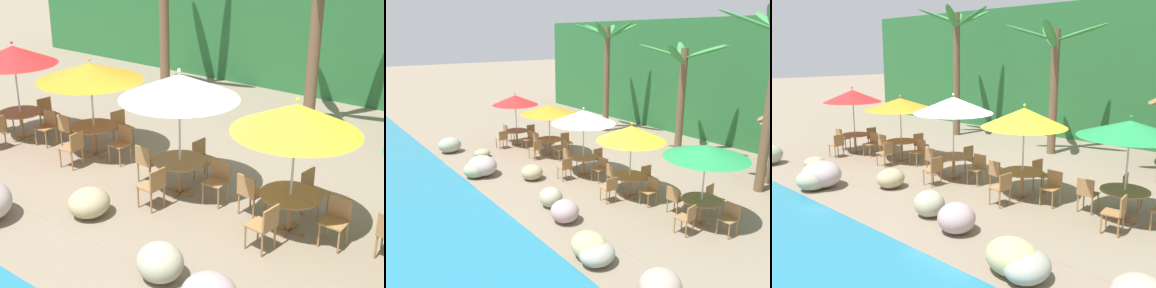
{
  "view_description": "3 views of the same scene",
  "coord_description": "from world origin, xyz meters",
  "views": [
    {
      "loc": [
        6.32,
        -7.88,
        5.08
      ],
      "look_at": [
        0.0,
        0.32,
        0.92
      ],
      "focal_mm": 49.83,
      "sensor_mm": 36.0,
      "label": 1
    },
    {
      "loc": [
        11.06,
        -8.55,
        5.22
      ],
      "look_at": [
        -0.37,
        -0.09,
        1.13
      ],
      "focal_mm": 35.79,
      "sensor_mm": 36.0,
      "label": 2
    },
    {
      "loc": [
        8.41,
        -8.81,
        3.73
      ],
      "look_at": [
        0.25,
        0.11,
        1.09
      ],
      "focal_mm": 38.16,
      "sensor_mm": 36.0,
      "label": 3
    }
  ],
  "objects": [
    {
      "name": "dining_table_red",
      "position": [
        -5.15,
        -0.26,
        0.61
      ],
      "size": [
        1.1,
        1.1,
        0.74
      ],
      "color": "olive",
      "rests_on": "ground"
    },
    {
      "name": "chair_orange_left",
      "position": [
        -3.71,
        0.08,
        0.51
      ],
      "size": [
        0.43,
        0.43,
        0.87
      ],
      "color": "#9E7042",
      "rests_on": "ground"
    },
    {
      "name": "rock_seawall",
      "position": [
        0.37,
        -3.14,
        0.32
      ],
      "size": [
        13.52,
        2.46,
        0.76
      ],
      "color": "#ACA98D",
      "rests_on": "ground"
    },
    {
      "name": "chair_orange_seaward",
      "position": [
        -2.01,
        0.26,
        0.51
      ],
      "size": [
        0.43,
        0.43,
        0.87
      ],
      "color": "#9E7042",
      "rests_on": "ground"
    },
    {
      "name": "dining_table_orange",
      "position": [
        -2.86,
        0.18,
        0.61
      ],
      "size": [
        1.1,
        1.1,
        0.74
      ],
      "color": "olive",
      "rests_on": "ground"
    },
    {
      "name": "chair_white_left",
      "position": [
        -0.79,
        -0.24,
        0.51
      ],
      "size": [
        0.43,
        0.43,
        0.87
      ],
      "color": "#9E7042",
      "rests_on": "ground"
    },
    {
      "name": "palm_tree_second",
      "position": [
        0.52,
        4.84,
        3.35
      ],
      "size": [
        3.44,
        3.64,
        4.93
      ],
      "color": "brown",
      "rests_on": "ground"
    },
    {
      "name": "chair_red_seaward",
      "position": [
        -4.32,
        -0.07,
        0.51
      ],
      "size": [
        0.47,
        0.47,
        0.87
      ],
      "color": "#9E7042",
      "rests_on": "ground"
    },
    {
      "name": "chair_yellow_seaward",
      "position": [
        3.42,
        -0.05,
        0.51
      ],
      "size": [
        0.42,
        0.43,
        0.87
      ],
      "color": "#9E7042",
      "rests_on": "ground"
    },
    {
      "name": "chair_orange_inland",
      "position": [
        -2.83,
        1.04,
        0.51
      ],
      "size": [
        0.49,
        0.48,
        0.87
      ],
      "color": "#9E7042",
      "rests_on": "ground"
    },
    {
      "name": "chair_green_inland",
      "position": [
        4.96,
        0.99,
        0.51
      ],
      "size": [
        0.48,
        0.47,
        0.87
      ],
      "color": "#9E7042",
      "rests_on": "ground"
    },
    {
      "name": "chair_white_right",
      "position": [
        0.1,
        -1.01,
        0.51
      ],
      "size": [
        0.45,
        0.44,
        0.87
      ],
      "color": "#9E7042",
      "rests_on": "ground"
    },
    {
      "name": "chair_yellow_inland",
      "position": [
        2.58,
        0.72,
        0.51
      ],
      "size": [
        0.48,
        0.47,
        0.87
      ],
      "color": "#9E7042",
      "rests_on": "ground"
    },
    {
      "name": "chair_green_left",
      "position": [
        4.31,
        0.03,
        0.51
      ],
      "size": [
        0.44,
        0.45,
        0.87
      ],
      "color": "#9E7042",
      "rests_on": "ground"
    },
    {
      "name": "chair_red_right",
      "position": [
        -5.02,
        -1.1,
        0.51
      ],
      "size": [
        0.45,
        0.44,
        0.87
      ],
      "color": "#9E7042",
      "rests_on": "ground"
    },
    {
      "name": "dining_table_yellow",
      "position": [
        2.57,
        -0.14,
        0.61
      ],
      "size": [
        1.1,
        1.1,
        0.74
      ],
      "color": "olive",
      "rests_on": "ground"
    },
    {
      "name": "umbrella_green",
      "position": [
        5.16,
        0.16,
        2.15
      ],
      "size": [
        2.33,
        2.33,
        2.45
      ],
      "color": "silver",
      "rests_on": "ground"
    },
    {
      "name": "chair_white_seaward",
      "position": [
        0.9,
        -0.01,
        0.51
      ],
      "size": [
        0.45,
        0.46,
        0.87
      ],
      "color": "#9E7042",
      "rests_on": "ground"
    },
    {
      "name": "umbrella_yellow",
      "position": [
        2.57,
        -0.14,
        2.17
      ],
      "size": [
        2.24,
        2.24,
        2.53
      ],
      "color": "silver",
      "rests_on": "ground"
    },
    {
      "name": "foliage_backdrop",
      "position": [
        0.0,
        9.0,
        3.0
      ],
      "size": [
        28.0,
        2.4,
        6.0
      ],
      "color": "#286633",
      "rests_on": "ground"
    },
    {
      "name": "umbrella_white",
      "position": [
        0.06,
        -0.16,
        2.29
      ],
      "size": [
        2.38,
        2.38,
        2.64
      ],
      "color": "silver",
      "rests_on": "ground"
    },
    {
      "name": "dining_table_green",
      "position": [
        5.16,
        0.16,
        0.61
      ],
      "size": [
        1.1,
        1.1,
        0.74
      ],
      "color": "olive",
      "rests_on": "ground"
    },
    {
      "name": "chair_orange_right",
      "position": [
        -2.66,
        -0.65,
        0.51
      ],
      "size": [
        0.48,
        0.47,
        0.87
      ],
      "color": "#9E7042",
      "rests_on": "ground"
    },
    {
      "name": "umbrella_red",
      "position": [
        -5.15,
        -0.26,
        2.22
      ],
      "size": [
        2.17,
        2.17,
        2.56
      ],
      "color": "silver",
      "rests_on": "ground"
    },
    {
      "name": "terrace_deck",
      "position": [
        0.0,
        0.0,
        0.0
      ],
      "size": [
        18.0,
        5.2,
        0.01
      ],
      "color": "gray",
      "rests_on": "ground"
    },
    {
      "name": "chair_red_inland",
      "position": [
        -5.18,
        0.6,
        0.51
      ],
      "size": [
        0.46,
        0.45,
        0.87
      ],
      "color": "#9E7042",
      "rests_on": "ground"
    },
    {
      "name": "chair_yellow_right",
      "position": [
        2.56,
        -0.99,
        0.51
      ],
      "size": [
        0.47,
        0.47,
        0.87
      ],
      "color": "#9E7042",
      "rests_on": "ground"
    },
    {
      "name": "chair_red_left",
      "position": [
        -6.0,
        -0.34,
        0.51
      ],
      "size": [
        0.43,
        0.43,
        0.87
      ],
      "color": "#9E7042",
      "rests_on": "ground"
    },
    {
      "name": "ground_plane",
      "position": [
        0.0,
        0.0,
        0.0
      ],
      "size": [
        120.0,
        120.0,
        0.0
      ],
      "primitive_type": "plane",
      "color": "gray"
    },
    {
      "name": "chair_green_right",
      "position": [
        5.34,
        -0.68,
        0.51
      ],
      "size": [
        0.47,
        0.47,
        0.87
      ],
      "color": "#9E7042",
      "rests_on": "ground"
    },
    {
      "name": "chair_yellow_left",
      "position": [
        1.71,
        -0.12,
        0.51
      ],
      "size": [
        0.47,
        0.48,
        0.87
      ],
      "color": "#9E7042",
      "rests_on": "ground"
    },
    {
      "name": "palm_tree_nearest",
      "position": [
        -4.83,
        5.11,
        3.97
      ],
      "size": [
        3.5,
        3.26,
        5.83
      ],
      "color": "brown",
      "rests_on": "ground"
    },
    {
      "name": "chair_white_inland",
      "position": [
        0.01,
        0.69,
        0.51
      ],
      "size": [
        0.45,
        0.44,
        0.87
      ],
      "color": "#9E7042",
      "rests_on": "ground"
    },
    {
      "name": "umbrella_orange",
      "position": [
        -2.86,
        0.18,
        2.06
      ],
      "size": [
        2.48,
        2.48,
        2.38
      ],
      "color": "silver",
      "rests_on": "ground"
    },
    {
      "name": "dining_table_white",
      "position": [
        0.06,
        -0.16,
        0.61
      ],
      "size": [
        1.1,
        1.1,
        0.74
      ],
      "color": "olive",
      "rests_on": "ground"
    }
  ]
}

